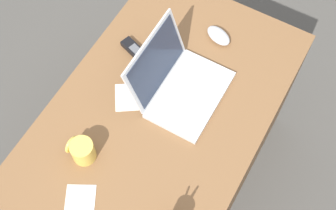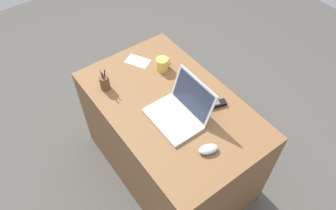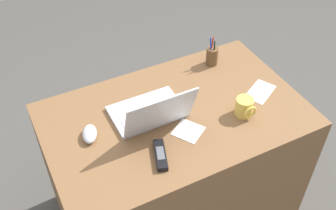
{
  "view_description": "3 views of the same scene",
  "coord_description": "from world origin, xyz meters",
  "px_view_note": "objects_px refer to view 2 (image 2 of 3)",
  "views": [
    {
      "loc": [
        -0.65,
        -0.4,
        2.28
      ],
      "look_at": [
        0.01,
        -0.03,
        0.82
      ],
      "focal_mm": 49.53,
      "sensor_mm": 36.0,
      "label": 1
    },
    {
      "loc": [
        1.03,
        -0.77,
        2.23
      ],
      "look_at": [
        0.05,
        -0.05,
        0.82
      ],
      "focal_mm": 34.08,
      "sensor_mm": 36.0,
      "label": 2
    },
    {
      "loc": [
        0.64,
        1.18,
        2.06
      ],
      "look_at": [
        0.03,
        -0.01,
        0.81
      ],
      "focal_mm": 43.28,
      "sensor_mm": 36.0,
      "label": 3
    }
  ],
  "objects_px": {
    "coffee_mug_white": "(163,64)",
    "pen_holder": "(105,83)",
    "computer_mouse": "(208,149)",
    "laptop": "(179,111)",
    "cordless_phone": "(214,105)"
  },
  "relations": [
    {
      "from": "cordless_phone",
      "to": "laptop",
      "type": "bearing_deg",
      "value": -105.73
    },
    {
      "from": "computer_mouse",
      "to": "pen_holder",
      "type": "distance_m",
      "value": 0.78
    },
    {
      "from": "laptop",
      "to": "computer_mouse",
      "type": "xyz_separation_m",
      "value": [
        0.29,
        -0.02,
        -0.03
      ]
    },
    {
      "from": "cordless_phone",
      "to": "computer_mouse",
      "type": "bearing_deg",
      "value": -46.94
    },
    {
      "from": "cordless_phone",
      "to": "pen_holder",
      "type": "distance_m",
      "value": 0.7
    },
    {
      "from": "computer_mouse",
      "to": "cordless_phone",
      "type": "relative_size",
      "value": 0.67
    },
    {
      "from": "laptop",
      "to": "coffee_mug_white",
      "type": "height_order",
      "value": "laptop"
    },
    {
      "from": "laptop",
      "to": "cordless_phone",
      "type": "relative_size",
      "value": 2.02
    },
    {
      "from": "pen_holder",
      "to": "laptop",
      "type": "bearing_deg",
      "value": 27.14
    },
    {
      "from": "cordless_phone",
      "to": "pen_holder",
      "type": "bearing_deg",
      "value": -139.05
    },
    {
      "from": "computer_mouse",
      "to": "coffee_mug_white",
      "type": "bearing_deg",
      "value": -175.44
    },
    {
      "from": "laptop",
      "to": "cordless_phone",
      "type": "distance_m",
      "value": 0.23
    },
    {
      "from": "laptop",
      "to": "computer_mouse",
      "type": "relative_size",
      "value": 3.0
    },
    {
      "from": "coffee_mug_white",
      "to": "pen_holder",
      "type": "distance_m",
      "value": 0.41
    },
    {
      "from": "computer_mouse",
      "to": "pen_holder",
      "type": "xyz_separation_m",
      "value": [
        -0.75,
        -0.21,
        0.03
      ]
    }
  ]
}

